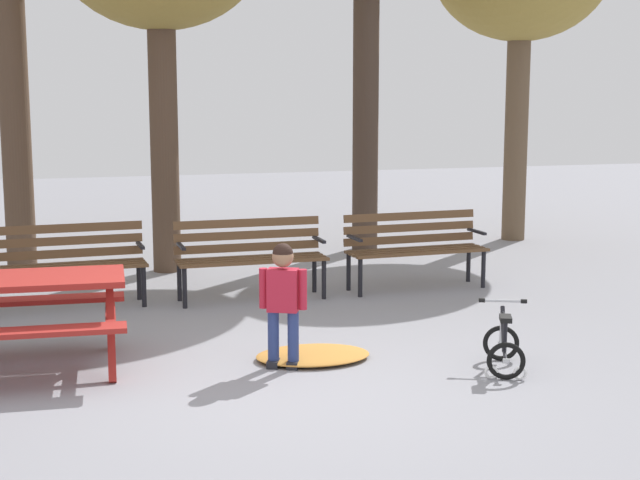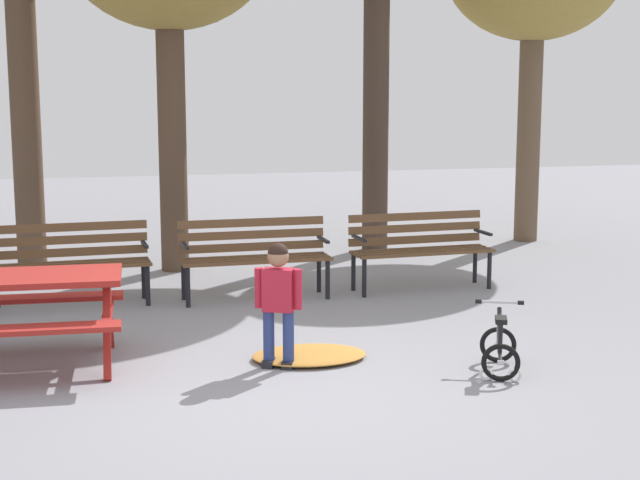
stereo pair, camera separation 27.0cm
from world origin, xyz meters
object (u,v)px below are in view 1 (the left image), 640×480
park_bench_right (250,252)px  park_bench_far_right (414,243)px  kids_bicycle (504,346)px  child_standing (283,295)px  park_bench_left (66,258)px  picnic_table (9,299)px

park_bench_right → park_bench_far_right: size_ratio=0.99×
park_bench_far_right → kids_bicycle: size_ratio=2.56×
child_standing → kids_bicycle: bearing=-18.8°
park_bench_far_right → child_standing: (-2.18, -2.60, 0.09)m
park_bench_left → park_bench_right: bearing=-4.3°
park_bench_right → child_standing: 2.59m
picnic_table → child_standing: (2.11, -0.52, 0.01)m
picnic_table → park_bench_left: park_bench_left is taller
park_bench_right → park_bench_far_right: same height
kids_bicycle → child_standing: bearing=161.2°
park_bench_right → picnic_table: bearing=-139.3°
kids_bicycle → picnic_table: bearing=164.0°
park_bench_left → child_standing: child_standing is taller
park_bench_left → kids_bicycle: 4.67m
child_standing → park_bench_far_right: bearing=50.0°
picnic_table → child_standing: size_ratio=1.84×
park_bench_left → child_standing: size_ratio=1.58×
park_bench_left → park_bench_far_right: 3.80m
picnic_table → kids_bicycle: size_ratio=2.98×
picnic_table → park_bench_left: size_ratio=1.16×
park_bench_far_right → kids_bicycle: park_bench_far_right is taller
child_standing → park_bench_left: bearing=120.8°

